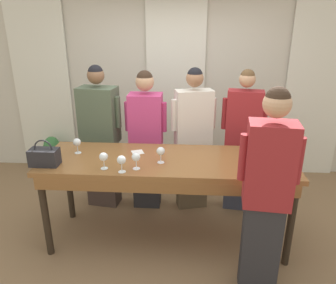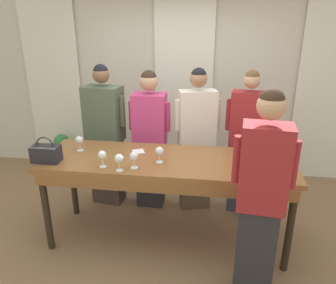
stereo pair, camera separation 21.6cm
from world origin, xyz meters
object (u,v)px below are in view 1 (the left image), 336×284
at_px(tasting_bar, 167,169).
at_px(host_pouring, 266,195).
at_px(handbag, 44,157).
at_px(wine_glass_front_right, 161,152).
at_px(wine_bottle, 280,144).
at_px(wine_glass_center_right, 104,157).
at_px(wine_glass_back_left, 136,158).
at_px(wine_glass_back_mid, 252,153).
at_px(guest_cream_sweater, 193,139).
at_px(guest_pink_top, 146,140).
at_px(guest_striped_shirt, 242,141).
at_px(wine_glass_center_mid, 77,143).
at_px(wine_glass_front_mid, 121,160).
at_px(wine_glass_front_left, 257,161).
at_px(guest_olive_jacket, 101,138).
at_px(wine_glass_center_left, 262,143).
at_px(potted_plant, 53,154).

relative_size(tasting_bar, host_pouring, 1.38).
distance_m(handbag, wine_glass_front_right, 1.12).
bearing_deg(host_pouring, handbag, 167.63).
distance_m(wine_bottle, wine_glass_front_right, 1.24).
height_order(wine_glass_center_right, wine_glass_back_left, same).
distance_m(wine_glass_front_right, wine_glass_back_mid, 0.88).
distance_m(wine_bottle, guest_cream_sweater, 1.03).
bearing_deg(guest_pink_top, guest_striped_shirt, 0.00).
xyz_separation_m(wine_glass_front_right, wine_glass_center_mid, (-0.89, 0.19, 0.00)).
relative_size(tasting_bar, guest_cream_sweater, 1.43).
bearing_deg(wine_glass_front_mid, wine_glass_back_mid, 11.87).
relative_size(wine_glass_center_mid, wine_glass_center_right, 1.00).
bearing_deg(wine_glass_front_right, wine_bottle, 13.36).
bearing_deg(guest_cream_sweater, wine_glass_center_right, -131.18).
distance_m(tasting_bar, wine_glass_back_left, 0.42).
bearing_deg(wine_glass_back_mid, tasting_bar, 176.79).
distance_m(wine_glass_front_left, wine_glass_center_right, 1.41).
height_order(guest_olive_jacket, guest_pink_top, guest_olive_jacket).
height_order(wine_bottle, wine_glass_center_right, wine_bottle).
distance_m(guest_pink_top, guest_striped_shirt, 1.16).
bearing_deg(guest_cream_sweater, wine_glass_center_left, -35.56).
xyz_separation_m(wine_glass_front_right, guest_cream_sweater, (0.32, 0.79, -0.16)).
xyz_separation_m(tasting_bar, wine_glass_center_left, (0.97, 0.22, 0.21)).
relative_size(wine_glass_center_left, wine_glass_back_mid, 1.00).
xyz_separation_m(wine_glass_back_mid, guest_striped_shirt, (0.03, 0.77, -0.17)).
relative_size(wine_glass_back_mid, guest_striped_shirt, 0.09).
bearing_deg(guest_olive_jacket, guest_striped_shirt, 0.00).
distance_m(guest_olive_jacket, guest_pink_top, 0.56).
bearing_deg(host_pouring, wine_glass_front_left, 91.54).
bearing_deg(wine_glass_front_mid, guest_striped_shirt, 39.37).
distance_m(wine_glass_center_right, host_pouring, 1.48).
bearing_deg(wine_glass_center_mid, potted_plant, 122.91).
bearing_deg(wine_glass_center_right, guest_pink_top, 74.20).
xyz_separation_m(wine_glass_center_mid, guest_olive_jacket, (0.08, 0.60, -0.17)).
distance_m(guest_olive_jacket, potted_plant, 1.45).
bearing_deg(tasting_bar, wine_glass_center_left, 12.64).
distance_m(wine_glass_center_mid, potted_plant, 1.89).
bearing_deg(guest_pink_top, wine_glass_back_left, -88.17).
xyz_separation_m(wine_glass_center_left, wine_glass_center_mid, (-1.92, -0.10, 0.00)).
bearing_deg(guest_cream_sweater, handbag, -147.30).
bearing_deg(wine_glass_center_right, wine_glass_front_left, 0.53).
bearing_deg(wine_glass_center_left, host_pouring, -98.54).
bearing_deg(wine_glass_center_right, guest_striped_shirt, 33.98).
bearing_deg(guest_olive_jacket, wine_glass_back_left, -57.88).
bearing_deg(guest_olive_jacket, wine_glass_front_left, -29.18).
bearing_deg(guest_pink_top, tasting_bar, -66.97).
distance_m(handbag, wine_glass_back_left, 0.89).
height_order(wine_glass_back_left, wine_glass_back_mid, same).
bearing_deg(potted_plant, tasting_bar, -39.70).
height_order(wine_glass_front_right, wine_glass_back_left, same).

